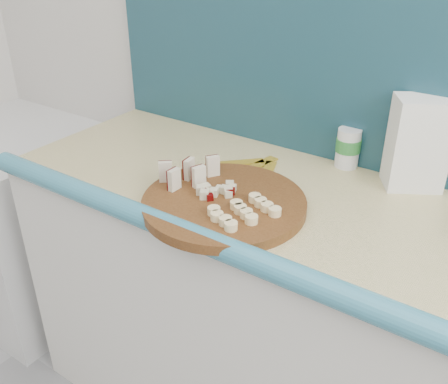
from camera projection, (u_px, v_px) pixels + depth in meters
kitchen_counter at (366, 362)px, 1.42m from camera, size 2.20×0.63×0.91m
backsplash at (444, 96)px, 1.29m from camera, size 2.20×0.02×0.50m
porcelain_fixture at (26, 216)px, 2.21m from camera, size 0.70×0.72×0.84m
cutting_board at (224, 203)px, 1.27m from camera, size 0.56×0.56×0.03m
apple_wedges at (188, 172)px, 1.34m from camera, size 0.12×0.16×0.06m
apple_chunks at (219, 191)px, 1.28m from camera, size 0.07×0.07×0.02m
banana_slices at (244, 211)px, 1.20m from camera, size 0.15×0.18×0.02m
flour_bag at (418, 144)px, 1.33m from camera, size 0.18×0.17×0.25m
canister at (348, 147)px, 1.47m from camera, size 0.07×0.07×0.12m
banana_peel at (255, 167)px, 1.49m from camera, size 0.20×0.18×0.01m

